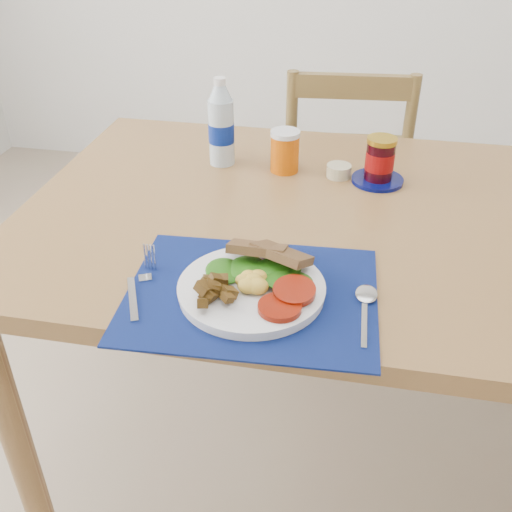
{
  "coord_description": "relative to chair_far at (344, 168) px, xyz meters",
  "views": [
    {
      "loc": [
        0.01,
        -0.92,
        1.36
      ],
      "look_at": [
        -0.15,
        -0.08,
        0.8
      ],
      "focal_mm": 42.0,
      "sensor_mm": 36.0,
      "label": 1
    }
  ],
  "objects": [
    {
      "name": "jam_on_saucer",
      "position": [
        0.1,
        -0.5,
        0.25
      ],
      "size": [
        0.12,
        0.12,
        0.11
      ],
      "color": "#040A48",
      "rests_on": "table"
    },
    {
      "name": "water_bottle",
      "position": [
        -0.28,
        -0.47,
        0.29
      ],
      "size": [
        0.06,
        0.06,
        0.21
      ],
      "color": "#ADBFCC",
      "rests_on": "table"
    },
    {
      "name": "table",
      "position": [
        0.05,
        -0.67,
        0.12
      ],
      "size": [
        1.4,
        0.9,
        0.75
      ],
      "color": "brown",
      "rests_on": "ground"
    },
    {
      "name": "ramekin",
      "position": [
        0.01,
        -0.49,
        0.22
      ],
      "size": [
        0.06,
        0.06,
        0.03
      ],
      "primitive_type": "cylinder",
      "color": "#BAB088",
      "rests_on": "table"
    },
    {
      "name": "breakfast_plate",
      "position": [
        -0.11,
        -0.99,
        0.22
      ],
      "size": [
        0.25,
        0.25,
        0.06
      ],
      "rotation": [
        0.0,
        0.0,
        -0.18
      ],
      "color": "silver",
      "rests_on": "placemat"
    },
    {
      "name": "chair_far",
      "position": [
        0.0,
        0.0,
        0.0
      ],
      "size": [
        0.43,
        0.42,
        1.07
      ],
      "rotation": [
        0.0,
        0.0,
        3.24
      ],
      "color": "brown",
      "rests_on": "ground"
    },
    {
      "name": "juice_glass",
      "position": [
        -0.12,
        -0.48,
        0.25
      ],
      "size": [
        0.07,
        0.07,
        0.09
      ],
      "primitive_type": "cylinder",
      "color": "#CF5505",
      "rests_on": "table"
    },
    {
      "name": "fork",
      "position": [
        -0.29,
        -1.0,
        0.21
      ],
      "size": [
        0.06,
        0.17,
        0.0
      ],
      "rotation": [
        0.0,
        0.0,
        0.42
      ],
      "color": "#B2B5BA",
      "rests_on": "placemat"
    },
    {
      "name": "spoon",
      "position": [
        0.09,
        -0.98,
        0.21
      ],
      "size": [
        0.04,
        0.16,
        0.0
      ],
      "rotation": [
        0.0,
        0.0,
        0.03
      ],
      "color": "#B2B5BA",
      "rests_on": "placemat"
    },
    {
      "name": "placemat",
      "position": [
        -0.1,
        -0.99,
        0.2
      ],
      "size": [
        0.44,
        0.35,
        0.0
      ],
      "primitive_type": "cube",
      "rotation": [
        0.0,
        0.0,
        0.05
      ],
      "color": "black",
      "rests_on": "table"
    }
  ]
}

